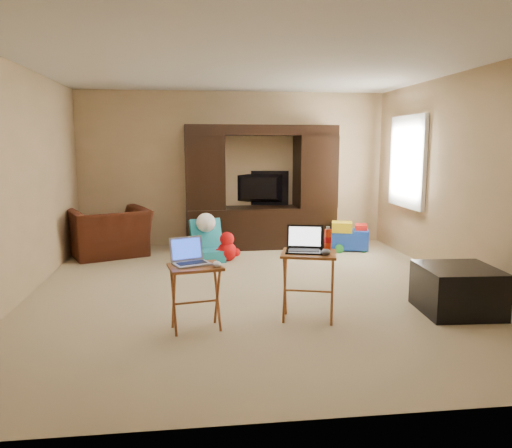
{
  "coord_description": "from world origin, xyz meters",
  "views": [
    {
      "loc": [
        -0.66,
        -5.48,
        1.65
      ],
      "look_at": [
        0.0,
        -0.2,
        0.8
      ],
      "focal_mm": 35.0,
      "sensor_mm": 36.0,
      "label": 1
    }
  ],
  "objects": [
    {
      "name": "water_bottle",
      "position": [
        0.59,
        -0.96,
        0.76
      ],
      "size": [
        0.06,
        0.06,
        0.2
      ],
      "primitive_type": "cylinder",
      "color": "red",
      "rests_on": "tray_table_right"
    },
    {
      "name": "wall_front",
      "position": [
        0.0,
        -2.75,
        1.25
      ],
      "size": [
        5.0,
        0.0,
        5.0
      ],
      "primitive_type": "plane",
      "rotation": [
        -1.57,
        0.0,
        0.0
      ],
      "color": "tan",
      "rests_on": "ground"
    },
    {
      "name": "entertainment_center",
      "position": [
        0.4,
        2.42,
        0.98
      ],
      "size": [
        2.4,
        0.66,
        1.95
      ],
      "primitive_type": "cube",
      "rotation": [
        0.0,
        0.0,
        0.03
      ],
      "color": "black",
      "rests_on": "floor"
    },
    {
      "name": "tray_table_right",
      "position": [
        0.39,
        -1.04,
        0.33
      ],
      "size": [
        0.6,
        0.53,
        0.66
      ],
      "primitive_type": "cube",
      "rotation": [
        0.0,
        0.0,
        -0.28
      ],
      "color": "#A05D26",
      "rests_on": "floor"
    },
    {
      "name": "wall_left",
      "position": [
        -2.5,
        0.0,
        1.25
      ],
      "size": [
        0.0,
        5.5,
        5.5
      ],
      "primitive_type": "plane",
      "rotation": [
        1.57,
        0.0,
        1.57
      ],
      "color": "tan",
      "rests_on": "ground"
    },
    {
      "name": "laptop_left",
      "position": [
        -0.69,
        -1.13,
        0.71
      ],
      "size": [
        0.38,
        0.36,
        0.24
      ],
      "primitive_type": "cube",
      "rotation": [
        0.0,
        0.0,
        0.38
      ],
      "color": "#A8A7AC",
      "rests_on": "tray_table_left"
    },
    {
      "name": "mouse_left",
      "position": [
        -0.47,
        -1.23,
        0.62
      ],
      "size": [
        0.09,
        0.13,
        0.05
      ],
      "primitive_type": "ellipsoid",
      "rotation": [
        0.0,
        0.0,
        0.1
      ],
      "color": "silver",
      "rests_on": "tray_table_left"
    },
    {
      "name": "child_rocker",
      "position": [
        -0.5,
        1.52,
        0.3
      ],
      "size": [
        0.57,
        0.61,
        0.6
      ],
      "primitive_type": null,
      "rotation": [
        0.0,
        0.0,
        0.25
      ],
      "color": "teal",
      "rests_on": "floor"
    },
    {
      "name": "plush_toy",
      "position": [
        -0.2,
        1.48,
        0.21
      ],
      "size": [
        0.39,
        0.32,
        0.43
      ],
      "primitive_type": null,
      "color": "red",
      "rests_on": "floor"
    },
    {
      "name": "wall_back",
      "position": [
        0.0,
        2.75,
        1.25
      ],
      "size": [
        5.0,
        0.0,
        5.0
      ],
      "primitive_type": "plane",
      "rotation": [
        1.57,
        0.0,
        0.0
      ],
      "color": "tan",
      "rests_on": "ground"
    },
    {
      "name": "ottoman",
      "position": [
        1.91,
        -1.0,
        0.23
      ],
      "size": [
        0.75,
        0.75,
        0.46
      ],
      "primitive_type": "cube",
      "rotation": [
        0.0,
        0.0,
        -0.06
      ],
      "color": "black",
      "rests_on": "floor"
    },
    {
      "name": "mouse_right",
      "position": [
        0.52,
        -1.16,
        0.68
      ],
      "size": [
        0.13,
        0.15,
        0.05
      ],
      "primitive_type": "ellipsoid",
      "rotation": [
        0.0,
        0.0,
        -0.37
      ],
      "color": "#403F44",
      "rests_on": "tray_table_right"
    },
    {
      "name": "television",
      "position": [
        0.4,
        2.66,
        0.94
      ],
      "size": [
        1.0,
        0.28,
        0.57
      ],
      "primitive_type": "imported",
      "rotation": [
        0.0,
        0.0,
        2.99
      ],
      "color": "black",
      "rests_on": "entertainment_center"
    },
    {
      "name": "laptop_right",
      "position": [
        0.35,
        -1.02,
        0.78
      ],
      "size": [
        0.4,
        0.36,
        0.24
      ],
      "primitive_type": "cube",
      "rotation": [
        0.0,
        0.0,
        -0.24
      ],
      "color": "black",
      "rests_on": "tray_table_right"
    },
    {
      "name": "floor",
      "position": [
        0.0,
        0.0,
        0.0
      ],
      "size": [
        5.5,
        5.5,
        0.0
      ],
      "primitive_type": "plane",
      "color": "#C7B58A",
      "rests_on": "ground"
    },
    {
      "name": "ceiling",
      "position": [
        0.0,
        0.0,
        2.5
      ],
      "size": [
        5.5,
        5.5,
        0.0
      ],
      "primitive_type": "plane",
      "rotation": [
        3.14,
        0.0,
        0.0
      ],
      "color": "silver",
      "rests_on": "ground"
    },
    {
      "name": "push_toy",
      "position": [
        1.74,
        1.98,
        0.23
      ],
      "size": [
        0.72,
        0.6,
        0.47
      ],
      "primitive_type": null,
      "rotation": [
        0.0,
        0.0,
        -0.29
      ],
      "color": "blue",
      "rests_on": "floor"
    },
    {
      "name": "tray_table_left",
      "position": [
        -0.66,
        -1.16,
        0.3
      ],
      "size": [
        0.52,
        0.44,
        0.59
      ],
      "primitive_type": "cube",
      "rotation": [
        0.0,
        0.0,
        0.19
      ],
      "color": "#955324",
      "rests_on": "floor"
    },
    {
      "name": "window_pane",
      "position": [
        2.48,
        1.55,
        1.4
      ],
      "size": [
        0.0,
        1.2,
        1.2
      ],
      "primitive_type": "plane",
      "rotation": [
        1.57,
        0.0,
        -1.57
      ],
      "color": "white",
      "rests_on": "ground"
    },
    {
      "name": "recliner",
      "position": [
        -1.92,
        2.04,
        0.35
      ],
      "size": [
        1.38,
        1.31,
        0.71
      ],
      "primitive_type": "imported",
      "rotation": [
        0.0,
        0.0,
        3.55
      ],
      "color": "#4A1F0F",
      "rests_on": "floor"
    },
    {
      "name": "wall_right",
      "position": [
        2.5,
        0.0,
        1.25
      ],
      "size": [
        0.0,
        5.5,
        5.5
      ],
      "primitive_type": "plane",
      "rotation": [
        1.57,
        0.0,
        -1.57
      ],
      "color": "tan",
      "rests_on": "ground"
    },
    {
      "name": "window_frame",
      "position": [
        2.46,
        1.55,
        1.4
      ],
      "size": [
        0.06,
        1.14,
        1.34
      ],
      "primitive_type": "cube",
      "color": "white",
      "rests_on": "ground"
    }
  ]
}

